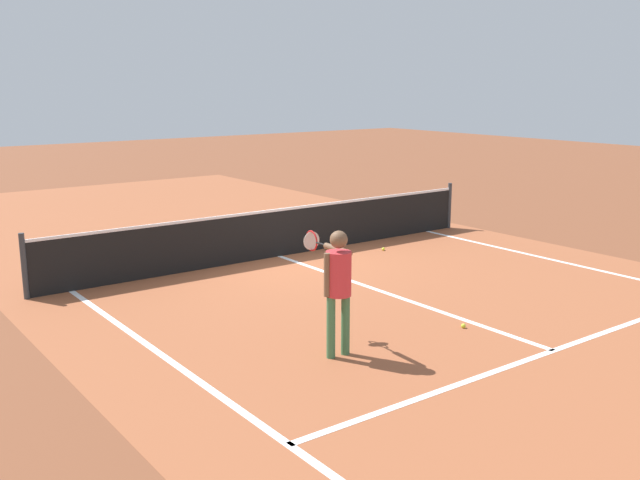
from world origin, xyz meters
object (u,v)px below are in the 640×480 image
object	(u,v)px
player_near	(337,279)
tennis_ball_mid_court	(463,326)
net	(279,232)
tennis_ball_near_net	(383,249)

from	to	relation	value
player_near	tennis_ball_mid_court	world-z (taller)	player_near
net	tennis_ball_mid_court	xyz separation A→B (m)	(-0.27, -5.11, -0.46)
tennis_ball_mid_court	tennis_ball_near_net	bearing A→B (deg)	61.93
tennis_ball_near_net	tennis_ball_mid_court	world-z (taller)	same
player_near	net	bearing A→B (deg)	64.40
tennis_ball_near_net	net	bearing A→B (deg)	156.65
tennis_ball_near_net	player_near	bearing A→B (deg)	-137.22
net	player_near	bearing A→B (deg)	-115.60
net	tennis_ball_mid_court	world-z (taller)	net
net	tennis_ball_mid_court	size ratio (longest dim) A/B	147.31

